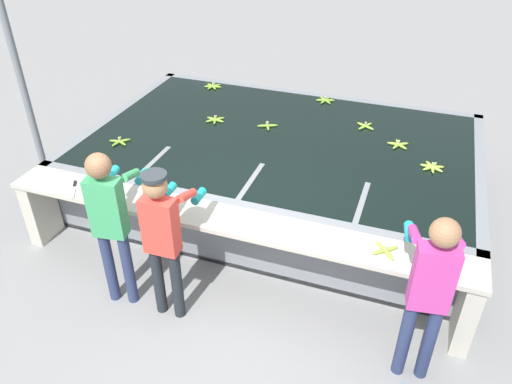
{
  "coord_description": "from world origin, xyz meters",
  "views": [
    {
      "loc": [
        1.64,
        -3.44,
        3.83
      ],
      "look_at": [
        0.0,
        1.14,
        0.61
      ],
      "focal_mm": 35.0,
      "sensor_mm": 36.0,
      "label": 1
    }
  ],
  "objects": [
    {
      "name": "banana_bunch_floating_3",
      "position": [
        -1.88,
        1.26,
        0.88
      ],
      "size": [
        0.27,
        0.27,
        0.08
      ],
      "color": "#75A333",
      "rests_on": "wash_tank"
    },
    {
      "name": "work_ledge",
      "position": [
        0.0,
        0.23,
        0.63
      ],
      "size": [
        4.96,
        0.45,
        0.86
      ],
      "color": "#B7B2A3",
      "rests_on": "ground"
    },
    {
      "name": "banana_bunch_ledge_0",
      "position": [
        1.57,
        0.23,
        0.88
      ],
      "size": [
        0.24,
        0.24,
        0.08
      ],
      "color": "#93BC3D",
      "rests_on": "work_ledge"
    },
    {
      "name": "banana_bunch_floating_4",
      "position": [
        0.27,
        3.43,
        0.88
      ],
      "size": [
        0.28,
        0.28,
        0.08
      ],
      "color": "#75A333",
      "rests_on": "wash_tank"
    },
    {
      "name": "worker_0",
      "position": [
        -0.93,
        -0.34,
        1.05
      ],
      "size": [
        0.48,
        0.74,
        1.73
      ],
      "color": "navy",
      "rests_on": "ground"
    },
    {
      "name": "banana_bunch_floating_1",
      "position": [
        -1.52,
        3.37,
        0.88
      ],
      "size": [
        0.27,
        0.28,
        0.08
      ],
      "color": "#7FAD33",
      "rests_on": "wash_tank"
    },
    {
      "name": "worker_2",
      "position": [
        1.97,
        -0.27,
        1.03
      ],
      "size": [
        0.47,
        0.74,
        1.7
      ],
      "color": "navy",
      "rests_on": "ground"
    },
    {
      "name": "wash_tank",
      "position": [
        0.0,
        2.06,
        0.43
      ],
      "size": [
        4.96,
        3.24,
        0.86
      ],
      "color": "gray",
      "rests_on": "ground"
    },
    {
      "name": "banana_bunch_floating_7",
      "position": [
        1.89,
        1.93,
        0.88
      ],
      "size": [
        0.28,
        0.28,
        0.08
      ],
      "color": "#9EC642",
      "rests_on": "wash_tank"
    },
    {
      "name": "knife_0",
      "position": [
        -1.77,
        0.18,
        0.87
      ],
      "size": [
        0.21,
        0.31,
        0.02
      ],
      "color": "silver",
      "rests_on": "work_ledge"
    },
    {
      "name": "banana_bunch_floating_6",
      "position": [
        1.46,
        2.37,
        0.88
      ],
      "size": [
        0.27,
        0.28,
        0.08
      ],
      "color": "#93BC3D",
      "rests_on": "wash_tank"
    },
    {
      "name": "banana_bunch_floating_2",
      "position": [
        -1.0,
        2.26,
        0.88
      ],
      "size": [
        0.28,
        0.28,
        0.08
      ],
      "color": "#7FAD33",
      "rests_on": "wash_tank"
    },
    {
      "name": "worker_1",
      "position": [
        -0.38,
        -0.34,
        1.0
      ],
      "size": [
        0.41,
        0.72,
        1.65
      ],
      "color": "#1E2328",
      "rests_on": "ground"
    },
    {
      "name": "banana_bunch_floating_0",
      "position": [
        0.98,
        2.75,
        0.88
      ],
      "size": [
        0.26,
        0.26,
        0.08
      ],
      "color": "#8CB738",
      "rests_on": "wash_tank"
    },
    {
      "name": "ground_plane",
      "position": [
        0.0,
        0.0,
        0.0
      ],
      "size": [
        80.0,
        80.0,
        0.0
      ],
      "primitive_type": "plane",
      "color": "gray",
      "rests_on": "ground"
    },
    {
      "name": "banana_bunch_floating_5",
      "position": [
        -0.26,
        2.32,
        0.88
      ],
      "size": [
        0.27,
        0.27,
        0.08
      ],
      "color": "#75A333",
      "rests_on": "wash_tank"
    },
    {
      "name": "support_post_left",
      "position": [
        -3.15,
        1.19,
        1.6
      ],
      "size": [
        0.09,
        0.09,
        3.2
      ],
      "color": "slate",
      "rests_on": "ground"
    }
  ]
}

